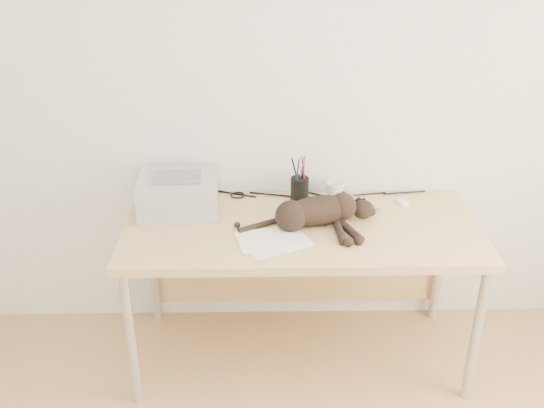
{
  "coord_description": "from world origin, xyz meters",
  "views": [
    {
      "loc": [
        -0.18,
        -1.0,
        2.05
      ],
      "look_at": [
        -0.14,
        1.34,
        0.88
      ],
      "focal_mm": 40.0,
      "sensor_mm": 36.0,
      "label": 1
    }
  ],
  "objects_px": {
    "desk": "(300,242)",
    "pen_cup": "(300,189)",
    "printer": "(178,194)",
    "mouse": "(402,200)",
    "mug": "(335,190)",
    "cat": "(315,213)"
  },
  "relations": [
    {
      "from": "desk",
      "to": "pen_cup",
      "type": "height_order",
      "value": "pen_cup"
    },
    {
      "from": "printer",
      "to": "mouse",
      "type": "xyz_separation_m",
      "value": [
        1.07,
        0.05,
        -0.07
      ]
    },
    {
      "from": "printer",
      "to": "pen_cup",
      "type": "relative_size",
      "value": 1.7
    },
    {
      "from": "mug",
      "to": "pen_cup",
      "type": "height_order",
      "value": "pen_cup"
    },
    {
      "from": "desk",
      "to": "cat",
      "type": "relative_size",
      "value": 2.51
    },
    {
      "from": "printer",
      "to": "cat",
      "type": "xyz_separation_m",
      "value": [
        0.63,
        -0.17,
        -0.02
      ]
    },
    {
      "from": "printer",
      "to": "mug",
      "type": "relative_size",
      "value": 4.2
    },
    {
      "from": "cat",
      "to": "mug",
      "type": "xyz_separation_m",
      "value": [
        0.12,
        0.28,
        -0.02
      ]
    },
    {
      "from": "mug",
      "to": "pen_cup",
      "type": "xyz_separation_m",
      "value": [
        -0.17,
        -0.02,
        0.02
      ]
    },
    {
      "from": "desk",
      "to": "mug",
      "type": "relative_size",
      "value": 17.54
    },
    {
      "from": "desk",
      "to": "printer",
      "type": "bearing_deg",
      "value": 171.64
    },
    {
      "from": "desk",
      "to": "printer",
      "type": "xyz_separation_m",
      "value": [
        -0.57,
        0.08,
        0.22
      ]
    },
    {
      "from": "mouse",
      "to": "cat",
      "type": "bearing_deg",
      "value": -164.82
    },
    {
      "from": "printer",
      "to": "mug",
      "type": "distance_m",
      "value": 0.76
    },
    {
      "from": "printer",
      "to": "cat",
      "type": "height_order",
      "value": "printer"
    },
    {
      "from": "desk",
      "to": "pen_cup",
      "type": "xyz_separation_m",
      "value": [
        0.0,
        0.17,
        0.2
      ]
    },
    {
      "from": "mug",
      "to": "cat",
      "type": "bearing_deg",
      "value": -113.54
    },
    {
      "from": "mug",
      "to": "pen_cup",
      "type": "relative_size",
      "value": 0.41
    },
    {
      "from": "desk",
      "to": "mouse",
      "type": "bearing_deg",
      "value": 15.02
    },
    {
      "from": "desk",
      "to": "mouse",
      "type": "height_order",
      "value": "mouse"
    },
    {
      "from": "cat",
      "to": "mouse",
      "type": "bearing_deg",
      "value": 11.24
    },
    {
      "from": "pen_cup",
      "to": "desk",
      "type": "bearing_deg",
      "value": -90.86
    }
  ]
}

